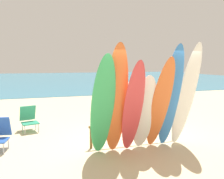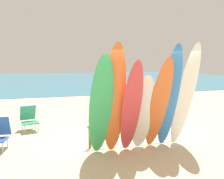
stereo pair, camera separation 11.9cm
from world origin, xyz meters
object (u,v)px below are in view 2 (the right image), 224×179
at_px(surfboard_white_6, 185,97).
at_px(beach_chair_red, 29,118).
at_px(surfboard_rack, 134,127).
at_px(beachgoer_near_rack, 117,93).
at_px(surfboard_red_2, 131,108).
at_px(surfboard_orange_4, 159,105).
at_px(surfboard_orange_1, 114,101).
at_px(beachgoer_by_water, 119,85).
at_px(surfboard_white_3, 143,113).
at_px(surfboard_blue_5, 169,98).
at_px(distant_boat, 126,84).
at_px(surfboard_green_0, 101,107).

bearing_deg(surfboard_white_6, beach_chair_red, 140.75).
height_order(surfboard_rack, beachgoer_near_rack, beachgoer_near_rack).
relative_size(surfboard_red_2, surfboard_orange_4, 0.96).
height_order(surfboard_orange_1, beachgoer_by_water, surfboard_orange_1).
bearing_deg(beachgoer_near_rack, surfboard_orange_1, -121.47).
xyz_separation_m(surfboard_red_2, surfboard_white_6, (1.50, 0.06, 0.21)).
bearing_deg(surfboard_white_3, surfboard_red_2, -151.74).
bearing_deg(surfboard_orange_4, beachgoer_by_water, 77.73).
xyz_separation_m(surfboard_red_2, beachgoer_near_rack, (1.33, 5.10, -0.30)).
xyz_separation_m(surfboard_blue_5, distant_boat, (5.10, 16.86, -1.20)).
bearing_deg(surfboard_blue_5, surfboard_orange_4, -169.61).
xyz_separation_m(beachgoer_by_water, beachgoer_near_rack, (-0.87, -2.23, -0.13)).
height_order(surfboard_green_0, surfboard_blue_5, surfboard_blue_5).
relative_size(beach_chair_red, distant_boat, 0.21).
xyz_separation_m(surfboard_rack, distant_boat, (5.78, 16.17, -0.33)).
distance_m(surfboard_orange_4, surfboard_blue_5, 0.34).
distance_m(surfboard_red_2, surfboard_white_6, 1.51).
relative_size(surfboard_orange_1, surfboard_white_3, 1.35).
height_order(surfboard_red_2, beachgoer_by_water, surfboard_red_2).
height_order(surfboard_orange_4, beachgoer_near_rack, surfboard_orange_4).
bearing_deg(beachgoer_by_water, beachgoer_near_rack, 74.72).
bearing_deg(distant_boat, surfboard_orange_4, -107.78).
height_order(surfboard_white_6, beachgoer_by_water, surfboard_white_6).
xyz_separation_m(surfboard_white_3, surfboard_white_6, (1.13, -0.10, 0.38)).
distance_m(surfboard_rack, distant_boat, 17.18).
bearing_deg(surfboard_white_6, surfboard_blue_5, 175.01).
distance_m(surfboard_white_3, beach_chair_red, 4.00).
bearing_deg(surfboard_green_0, beach_chair_red, 119.28).
bearing_deg(surfboard_orange_4, beachgoer_near_rack, 82.45).
bearing_deg(surfboard_blue_5, surfboard_orange_1, -174.74).
distance_m(surfboard_orange_1, beachgoer_near_rack, 5.32).
relative_size(surfboard_blue_5, beachgoer_near_rack, 1.88).
distance_m(beachgoer_near_rack, distant_boat, 12.80).
bearing_deg(surfboard_orange_4, surfboard_white_6, -0.29).
bearing_deg(surfboard_red_2, surfboard_rack, 66.21).
bearing_deg(beachgoer_by_water, surfboard_red_2, 79.35).
distance_m(beachgoer_by_water, beachgoer_near_rack, 2.40).
distance_m(surfboard_rack, beach_chair_red, 3.57).
bearing_deg(surfboard_rack, beachgoer_near_rack, 77.67).
xyz_separation_m(surfboard_green_0, surfboard_white_3, (1.08, 0.06, -0.24)).
height_order(surfboard_orange_1, surfboard_orange_4, surfboard_orange_1).
bearing_deg(surfboard_red_2, surfboard_white_6, 4.81).
height_order(surfboard_red_2, surfboard_orange_4, surfboard_orange_4).
bearing_deg(surfboard_white_6, surfboard_green_0, 175.98).
relative_size(surfboard_white_3, surfboard_white_6, 0.72).
height_order(surfboard_white_6, beach_chair_red, surfboard_white_6).
relative_size(surfboard_red_2, surfboard_white_3, 1.19).
bearing_deg(beach_chair_red, beachgoer_near_rack, 15.87).
height_order(beachgoer_by_water, distant_boat, beachgoer_by_water).
height_order(surfboard_white_6, distant_boat, surfboard_white_6).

